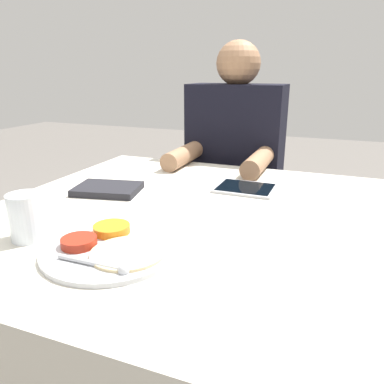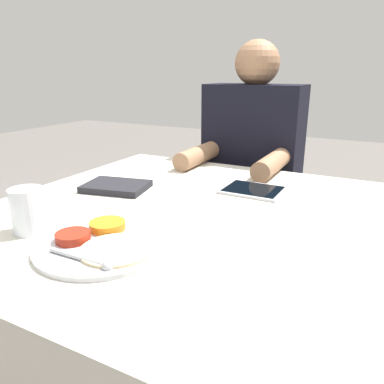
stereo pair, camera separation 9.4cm
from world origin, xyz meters
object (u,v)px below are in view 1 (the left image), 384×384
Objects in this scene: tablet_device at (245,188)px; drinking_glass at (27,217)px; red_notebook at (108,189)px; thali_tray at (110,247)px; person_diner at (233,197)px.

tablet_device is 0.63m from drinking_glass.
red_notebook is 2.06× the size of drinking_glass.
thali_tray is 1.52× the size of tablet_device.
drinking_glass is at bearing -101.19° from person_diner.
person_diner reaches higher than tablet_device.
red_notebook is 0.35m from drinking_glass.
drinking_glass is at bearing -85.30° from red_notebook.
drinking_glass is (-0.19, -0.98, 0.24)m from person_diner.
red_notebook is (-0.23, 0.33, -0.00)m from thali_tray.
tablet_device is at bearing 55.97° from drinking_glass.
person_diner reaches higher than thali_tray.
tablet_device is 1.76× the size of drinking_glass.
thali_tray is 0.99m from person_diner.
red_notebook is 0.70m from person_diner.
thali_tray is at bearing -89.83° from person_diner.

